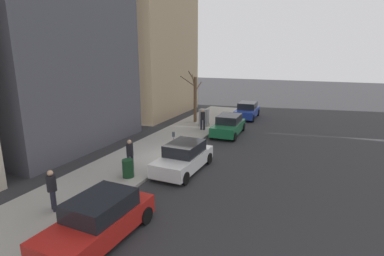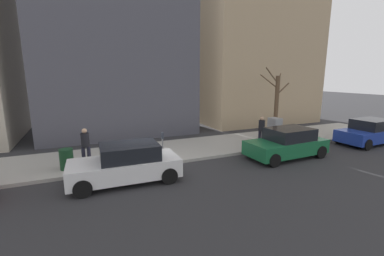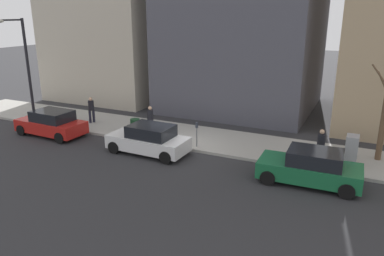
{
  "view_description": "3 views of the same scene",
  "coord_description": "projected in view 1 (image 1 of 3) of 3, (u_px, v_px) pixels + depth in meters",
  "views": [
    {
      "loc": [
        -7.42,
        14.71,
        6.1
      ],
      "look_at": [
        0.1,
        -3.06,
        1.31
      ],
      "focal_mm": 28.0,
      "sensor_mm": 36.0,
      "label": 1
    },
    {
      "loc": [
        -10.95,
        2.45,
        4.1
      ],
      "look_at": [
        -0.39,
        -2.17,
        1.78
      ],
      "focal_mm": 24.0,
      "sensor_mm": 36.0,
      "label": 2
    },
    {
      "loc": [
        -16.56,
        -8.83,
        7.0
      ],
      "look_at": [
        -0.31,
        -1.09,
        1.41
      ],
      "focal_mm": 35.0,
      "sensor_mm": 36.0,
      "label": 3
    }
  ],
  "objects": [
    {
      "name": "parked_car_red",
      "position": [
        99.0,
        220.0,
        9.94
      ],
      "size": [
        2.04,
        4.26,
        1.52
      ],
      "rotation": [
        0.0,
        0.0,
        -0.03
      ],
      "color": "red",
      "rests_on": "ground"
    },
    {
      "name": "trash_bin",
      "position": [
        128.0,
        168.0,
        14.78
      ],
      "size": [
        0.56,
        0.56,
        0.9
      ],
      "primitive_type": "cylinder",
      "color": "#14381E",
      "rests_on": "sidewalk"
    },
    {
      "name": "parking_meter",
      "position": [
        174.0,
        140.0,
        18.25
      ],
      "size": [
        0.14,
        0.1,
        1.35
      ],
      "color": "slate",
      "rests_on": "sidewalk"
    },
    {
      "name": "parked_car_white",
      "position": [
        184.0,
        157.0,
        15.95
      ],
      "size": [
        2.02,
        4.25,
        1.52
      ],
      "rotation": [
        0.0,
        0.0,
        -0.03
      ],
      "color": "white",
      "rests_on": "ground"
    },
    {
      "name": "parked_car_blue",
      "position": [
        247.0,
        111.0,
        29.12
      ],
      "size": [
        2.06,
        4.26,
        1.52
      ],
      "rotation": [
        0.0,
        0.0,
        0.04
      ],
      "color": "#1E389E",
      "rests_on": "ground"
    },
    {
      "name": "pedestrian_midblock",
      "position": [
        130.0,
        153.0,
        15.53
      ],
      "size": [
        0.36,
        0.39,
        1.66
      ],
      "rotation": [
        0.0,
        0.0,
        1.36
      ],
      "color": "#1E1E2D",
      "rests_on": "sidewalk"
    },
    {
      "name": "parked_car_green",
      "position": [
        229.0,
        125.0,
        23.1
      ],
      "size": [
        2.04,
        4.26,
        1.52
      ],
      "rotation": [
        0.0,
        0.0,
        0.03
      ],
      "color": "#196038",
      "rests_on": "ground"
    },
    {
      "name": "sidewalk",
      "position": [
        144.0,
        156.0,
        18.16
      ],
      "size": [
        4.0,
        36.0,
        0.15
      ],
      "primitive_type": "cube",
      "color": "#9E9B93",
      "rests_on": "ground"
    },
    {
      "name": "pedestrian_near_meter",
      "position": [
        203.0,
        118.0,
        23.94
      ],
      "size": [
        0.4,
        0.36,
        1.66
      ],
      "rotation": [
        0.0,
        0.0,
        0.12
      ],
      "color": "#1E1E2D",
      "rests_on": "sidewalk"
    },
    {
      "name": "ground_plane",
      "position": [
        173.0,
        162.0,
        17.42
      ],
      "size": [
        120.0,
        120.0,
        0.0
      ],
      "primitive_type": "plane",
      "color": "#2B2B2D"
    },
    {
      "name": "pedestrian_far_corner",
      "position": [
        52.0,
        188.0,
        11.51
      ],
      "size": [
        0.37,
        0.36,
        1.66
      ],
      "rotation": [
        0.0,
        0.0,
        2.62
      ],
      "color": "#1E1E2D",
      "rests_on": "sidewalk"
    },
    {
      "name": "utility_box",
      "position": [
        204.0,
        118.0,
        25.33
      ],
      "size": [
        0.83,
        0.61,
        1.43
      ],
      "color": "#A8A399",
      "rests_on": "sidewalk"
    },
    {
      "name": "bare_tree",
      "position": [
        195.0,
        98.0,
        26.54
      ],
      "size": [
        1.61,
        1.62,
        4.56
      ],
      "color": "brown",
      "rests_on": "sidewalk"
    }
  ]
}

